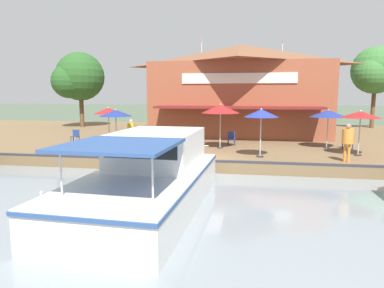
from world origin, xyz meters
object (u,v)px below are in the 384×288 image
Objects in this scene: patio_umbrella_far_corner at (108,111)px; patio_umbrella_near_quay_edge at (116,113)px; swan at (37,210)px; cafe_chair_under_first_umbrella at (231,138)px; cafe_chair_facing_river at (75,135)px; motorboat_fourth_along at (155,175)px; patio_umbrella_mid_patio_right at (261,113)px; tree_downstream_bank at (375,71)px; patio_umbrella_back_row at (220,109)px; patio_umbrella_by_entrance at (361,115)px; mooring_post at (175,150)px; person_at_quay_edge at (131,129)px; tree_behind_restaurant at (77,78)px; patio_umbrella_mid_patio_left at (328,114)px; person_mid_patio at (348,138)px; cafe_chair_far_corner_seat at (347,141)px; waterfront_restaurant at (240,88)px.

patio_umbrella_far_corner is 2.51m from patio_umbrella_near_quay_edge.
patio_umbrella_near_quay_edge is 3.32× the size of swan.
patio_umbrella_near_quay_edge is 2.70× the size of cafe_chair_under_first_umbrella.
cafe_chair_facing_river is 12.37m from motorboat_fourth_along.
patio_umbrella_far_corner is 3.38× the size of swan.
patio_umbrella_near_quay_edge is 0.93× the size of patio_umbrella_mid_patio_right.
cafe_chair_facing_river is 26.88m from tree_downstream_bank.
patio_umbrella_near_quay_edge is at bearing -81.97° from patio_umbrella_back_row.
patio_umbrella_far_corner is 0.99× the size of patio_umbrella_by_entrance.
patio_umbrella_by_entrance is 2.37× the size of mooring_post.
person_at_quay_edge reaches higher than cafe_chair_facing_river.
tree_downstream_bank is 27.85m from tree_behind_restaurant.
tree_behind_restaurant is at bearing -139.21° from mooring_post.
tree_behind_restaurant is at bearing -115.07° from patio_umbrella_mid_patio_left.
motorboat_fourth_along is (6.11, -3.78, -1.86)m from patio_umbrella_mid_patio_right.
motorboat_fourth_along is at bearing -54.73° from person_mid_patio.
tree_behind_restaurant is (-9.80, -22.02, 4.24)m from cafe_chair_far_corner_seat.
cafe_chair_under_first_umbrella is 1.00× the size of cafe_chair_far_corner_seat.
patio_umbrella_near_quay_edge is 2.31× the size of mooring_post.
motorboat_fourth_along is at bearing 30.97° from patio_umbrella_far_corner.
patio_umbrella_near_quay_edge is at bearing -35.44° from waterfront_restaurant.
waterfront_restaurant is 13.75× the size of mooring_post.
waterfront_restaurant reaches higher than patio_umbrella_mid_patio_left.
tree_downstream_bank reaches higher than mooring_post.
patio_umbrella_mid_patio_left is 23.22m from tree_behind_restaurant.
patio_umbrella_far_corner reaches higher than motorboat_fourth_along.
person_mid_patio is 12.46m from person_at_quay_edge.
patio_umbrella_near_quay_edge reaches higher than swan.
patio_umbrella_near_quay_edge is 2.70× the size of cafe_chair_facing_river.
patio_umbrella_mid_patio_left is 9.65m from mooring_post.
tree_downstream_bank is at bearing 138.61° from patio_umbrella_back_row.
patio_umbrella_mid_patio_right is 3.39m from patio_umbrella_back_row.
patio_umbrella_mid_patio_right is at bearing -31.81° from tree_downstream_bank.
patio_umbrella_mid_patio_right is 4.51m from cafe_chair_under_first_umbrella.
patio_umbrella_back_row is (8.88, -0.84, -1.32)m from waterfront_restaurant.
patio_umbrella_far_corner is at bearing -99.55° from patio_umbrella_by_entrance.
patio_umbrella_back_row reaches higher than patio_umbrella_mid_patio_left.
patio_umbrella_by_entrance is 0.31× the size of tree_downstream_bank.
waterfront_restaurant reaches higher than patio_umbrella_near_quay_edge.
waterfront_restaurant reaches higher than patio_umbrella_by_entrance.
tree_behind_restaurant is (-10.18, -5.09, 4.24)m from cafe_chair_facing_river.
patio_umbrella_by_entrance reaches higher than mooring_post.
patio_umbrella_by_entrance is 7.34m from cafe_chair_under_first_umbrella.
patio_umbrella_mid_patio_right reaches higher than mooring_post.
patio_umbrella_by_entrance is at bearing -19.51° from tree_downstream_bank.
motorboat_fourth_along reaches higher than cafe_chair_facing_river.
patio_umbrella_far_corner is at bearing -107.89° from person_mid_patio.
waterfront_restaurant is 13.50m from mooring_post.
patio_umbrella_by_entrance is 25.23m from tree_behind_restaurant.
tree_downstream_bank is (-14.10, 18.59, 4.26)m from person_at_quay_edge.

